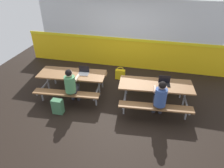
{
  "coord_description": "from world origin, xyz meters",
  "views": [
    {
      "loc": [
        1.15,
        -5.02,
        3.66
      ],
      "look_at": [
        0.0,
        -0.11,
        0.55
      ],
      "focal_mm": 32.1,
      "sensor_mm": 36.0,
      "label": 1
    }
  ],
  "objects": [
    {
      "name": "laptop_dark",
      "position": [
        1.48,
        -0.08,
        0.79
      ],
      "size": [
        0.34,
        0.25,
        0.22
      ],
      "color": "black",
      "rests_on": "picnic_table_right"
    },
    {
      "name": "student_further",
      "position": [
        1.4,
        -0.68,
        0.71
      ],
      "size": [
        0.38,
        0.53,
        1.21
      ],
      "color": "#2D2D38",
      "rests_on": "ground"
    },
    {
      "name": "student_nearer",
      "position": [
        -1.06,
        -0.62,
        0.71
      ],
      "size": [
        0.38,
        0.53,
        1.21
      ],
      "color": "#2D2D38",
      "rests_on": "ground"
    },
    {
      "name": "backpack_dark",
      "position": [
        -1.32,
        -1.08,
        0.22
      ],
      "size": [
        0.3,
        0.22,
        0.44
      ],
      "color": "#3F724C",
      "rests_on": "ground"
    },
    {
      "name": "ground_plane",
      "position": [
        0.0,
        0.0,
        -0.01
      ],
      "size": [
        10.0,
        10.0,
        0.02
      ],
      "primitive_type": "cube",
      "color": "black"
    },
    {
      "name": "tote_bag_bright",
      "position": [
        -0.0,
        1.18,
        0.19
      ],
      "size": [
        0.34,
        0.21,
        0.43
      ],
      "color": "yellow",
      "rests_on": "ground"
    },
    {
      "name": "laptop_silver",
      "position": [
        -0.91,
        -0.01,
        0.79
      ],
      "size": [
        0.34,
        0.25,
        0.22
      ],
      "color": "silver",
      "rests_on": "picnic_table_left"
    },
    {
      "name": "accent_backdrop",
      "position": [
        0.0,
        2.23,
        1.25
      ],
      "size": [
        8.0,
        0.14,
        2.6
      ],
      "color": "yellow",
      "rests_on": "ground"
    },
    {
      "name": "picnic_table_left",
      "position": [
        -1.26,
        -0.08,
        0.58
      ],
      "size": [
        2.08,
        1.71,
        0.74
      ],
      "color": "brown",
      "rests_on": "ground"
    },
    {
      "name": "picnic_table_right",
      "position": [
        1.26,
        -0.13,
        0.58
      ],
      "size": [
        2.08,
        1.71,
        0.74
      ],
      "color": "brown",
      "rests_on": "ground"
    }
  ]
}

